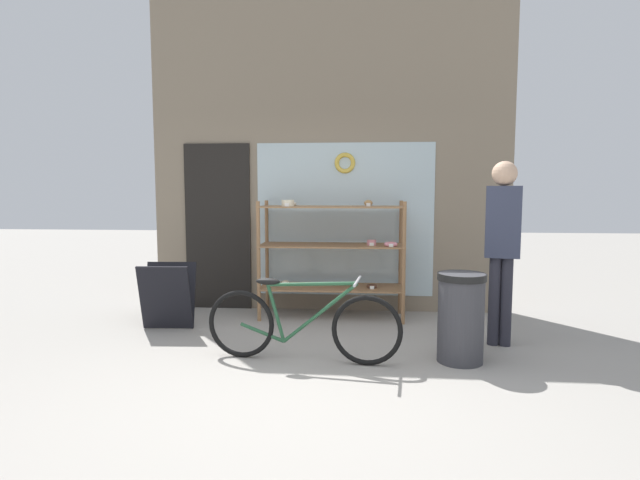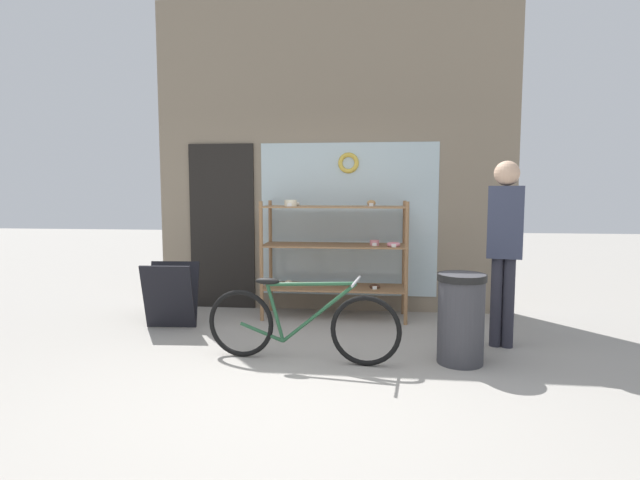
{
  "view_description": "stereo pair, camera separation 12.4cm",
  "coord_description": "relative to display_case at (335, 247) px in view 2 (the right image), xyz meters",
  "views": [
    {
      "loc": [
        0.42,
        -3.68,
        1.5
      ],
      "look_at": [
        0.03,
        0.91,
        1.05
      ],
      "focal_mm": 28.0,
      "sensor_mm": 36.0,
      "label": 1
    },
    {
      "loc": [
        0.55,
        -3.66,
        1.5
      ],
      "look_at": [
        0.03,
        0.91,
        1.05
      ],
      "focal_mm": 28.0,
      "sensor_mm": 36.0,
      "label": 2
    }
  ],
  "objects": [
    {
      "name": "sandwich_board",
      "position": [
        -1.75,
        -0.66,
        -0.48
      ],
      "size": [
        0.57,
        0.41,
        0.71
      ],
      "rotation": [
        0.0,
        0.0,
        0.06
      ],
      "color": "black",
      "rests_on": "ground_plane"
    },
    {
      "name": "trash_bin",
      "position": [
        1.23,
        -1.46,
        -0.42
      ],
      "size": [
        0.42,
        0.42,
        0.79
      ],
      "color": "#38383D",
      "rests_on": "ground_plane"
    },
    {
      "name": "display_case",
      "position": [
        0.0,
        0.0,
        0.0
      ],
      "size": [
        1.7,
        0.55,
        1.4
      ],
      "color": "#8E6642",
      "rests_on": "ground_plane"
    },
    {
      "name": "storefront_facade",
      "position": [
        -0.1,
        0.41,
        1.03
      ],
      "size": [
        4.47,
        0.13,
        3.88
      ],
      "color": "gray",
      "rests_on": "ground_plane"
    },
    {
      "name": "pedestrian",
      "position": [
        1.7,
        -0.94,
        0.23
      ],
      "size": [
        0.35,
        0.25,
        1.79
      ],
      "rotation": [
        0.0,
        0.0,
        -0.22
      ],
      "color": "#282833",
      "rests_on": "ground_plane"
    },
    {
      "name": "ground_plane",
      "position": [
        -0.06,
        -2.17,
        -0.84
      ],
      "size": [
        30.0,
        30.0,
        0.0
      ],
      "primitive_type": "plane",
      "color": "gray"
    },
    {
      "name": "bicycle",
      "position": [
        -0.17,
        -1.57,
        -0.51
      ],
      "size": [
        1.75,
        0.46,
        0.75
      ],
      "rotation": [
        0.0,
        0.0,
        -0.1
      ],
      "color": "black",
      "rests_on": "ground_plane"
    }
  ]
}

